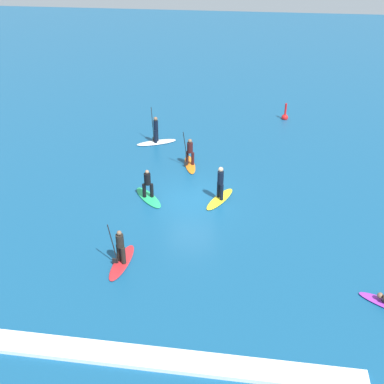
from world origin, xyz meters
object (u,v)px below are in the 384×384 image
object	(u,v)px
surfer_on_green_board	(148,191)
surfer_on_red_board	(121,255)
marker_buoy	(285,116)
surfer_on_yellow_board	(220,191)
surfer_on_white_board	(156,137)
surfer_on_orange_board	(190,157)

from	to	relation	value
surfer_on_green_board	surfer_on_red_board	world-z (taller)	surfer_on_red_board
surfer_on_green_board	surfer_on_red_board	distance (m)	5.49
surfer_on_green_board	marker_buoy	bearing A→B (deg)	-70.43
surfer_on_red_board	surfer_on_yellow_board	xyz separation A→B (m)	(3.74, 5.86, 0.09)
surfer_on_green_board	surfer_on_red_board	xyz separation A→B (m)	(0.05, -5.49, 0.02)
surfer_on_green_board	surfer_on_yellow_board	world-z (taller)	surfer_on_yellow_board
marker_buoy	surfer_on_green_board	bearing A→B (deg)	-120.93
surfer_on_white_board	surfer_on_green_board	bearing A→B (deg)	72.27
surfer_on_green_board	surfer_on_orange_board	xyz separation A→B (m)	(1.64, 4.16, 0.09)
surfer_on_orange_board	marker_buoy	xyz separation A→B (m)	(5.94, 8.50, -0.31)
surfer_on_red_board	marker_buoy	bearing A→B (deg)	162.61
surfer_on_green_board	surfer_on_red_board	size ratio (longest dim) A/B	0.92
surfer_on_yellow_board	surfer_on_orange_board	bearing A→B (deg)	-126.38
surfer_on_orange_board	surfer_on_white_board	bearing A→B (deg)	-152.16
surfer_on_white_board	surfer_on_green_board	xyz separation A→B (m)	(1.03, -7.06, -0.00)
surfer_on_orange_board	surfer_on_red_board	bearing A→B (deg)	-24.11
surfer_on_green_board	marker_buoy	xyz separation A→B (m)	(7.58, 12.65, -0.22)
surfer_on_white_board	surfer_on_yellow_board	world-z (taller)	surfer_on_white_board
surfer_on_white_board	surfer_on_red_board	world-z (taller)	surfer_on_white_board
surfer_on_white_board	surfer_on_red_board	distance (m)	12.59
surfer_on_red_board	surfer_on_white_board	bearing A→B (deg)	-169.93
surfer_on_green_board	surfer_on_white_board	bearing A→B (deg)	-31.21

